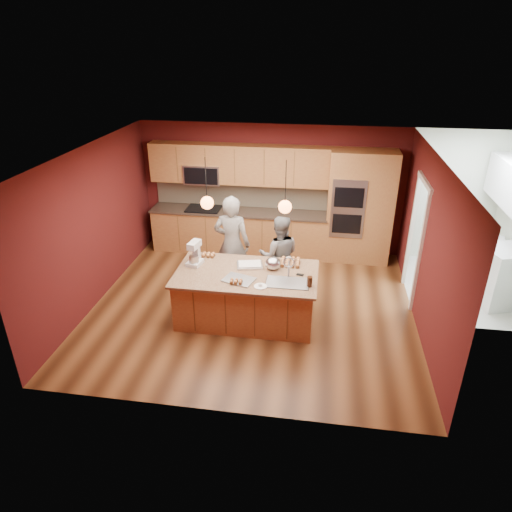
% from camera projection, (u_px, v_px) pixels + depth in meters
% --- Properties ---
extents(floor, '(5.50, 5.50, 0.00)m').
position_uv_depth(floor, '(252.00, 306.00, 8.01)').
color(floor, '#442512').
rests_on(floor, ground).
extents(ceiling, '(5.50, 5.50, 0.00)m').
position_uv_depth(ceiling, '(252.00, 153.00, 6.82)').
color(ceiling, silver).
rests_on(ceiling, ground).
extents(wall_back, '(5.50, 0.00, 5.50)m').
position_uv_depth(wall_back, '(271.00, 189.00, 9.63)').
color(wall_back, '#4F1515').
rests_on(wall_back, ground).
extents(wall_front, '(5.50, 0.00, 5.50)m').
position_uv_depth(wall_front, '(218.00, 322.00, 5.19)').
color(wall_front, '#4F1515').
rests_on(wall_front, ground).
extents(wall_left, '(0.00, 5.00, 5.00)m').
position_uv_depth(wall_left, '(93.00, 226.00, 7.78)').
color(wall_left, '#4F1515').
rests_on(wall_left, ground).
extents(wall_right, '(0.00, 5.00, 5.00)m').
position_uv_depth(wall_right, '(428.00, 246.00, 7.04)').
color(wall_right, '#4F1515').
rests_on(wall_right, ground).
extents(cabinet_run, '(3.74, 0.64, 2.30)m').
position_uv_depth(cabinet_run, '(237.00, 208.00, 9.66)').
color(cabinet_run, '#9A5132').
rests_on(cabinet_run, floor).
extents(oven_column, '(1.30, 0.62, 2.30)m').
position_uv_depth(oven_column, '(360.00, 207.00, 9.20)').
color(oven_column, '#9A5132').
rests_on(oven_column, floor).
extents(doorway_trim, '(0.08, 1.11, 2.20)m').
position_uv_depth(doorway_trim, '(415.00, 243.00, 7.88)').
color(doorway_trim, white).
rests_on(doorway_trim, wall_right).
extents(pendant_left, '(0.20, 0.20, 0.80)m').
position_uv_depth(pendant_left, '(207.00, 203.00, 6.91)').
color(pendant_left, black).
rests_on(pendant_left, ceiling).
extents(pendant_right, '(0.20, 0.20, 0.80)m').
position_uv_depth(pendant_right, '(285.00, 207.00, 6.75)').
color(pendant_right, black).
rests_on(pendant_right, ceiling).
extents(island, '(2.29, 1.29, 1.22)m').
position_uv_depth(island, '(247.00, 295.00, 7.51)').
color(island, '#9A5132').
rests_on(island, floor).
extents(person_left, '(0.70, 0.50, 1.82)m').
position_uv_depth(person_left, '(232.00, 245.00, 8.16)').
color(person_left, black).
rests_on(person_left, floor).
extents(person_right, '(0.79, 0.65, 1.50)m').
position_uv_depth(person_right, '(279.00, 256.00, 8.11)').
color(person_right, gray).
rests_on(person_right, floor).
extents(stand_mixer, '(0.26, 0.33, 0.41)m').
position_uv_depth(stand_mixer, '(195.00, 255.00, 7.54)').
color(stand_mixer, silver).
rests_on(stand_mixer, island).
extents(sheet_cake, '(0.48, 0.40, 0.05)m').
position_uv_depth(sheet_cake, '(250.00, 265.00, 7.54)').
color(sheet_cake, silver).
rests_on(sheet_cake, island).
extents(cooling_rack, '(0.55, 0.46, 0.02)m').
position_uv_depth(cooling_rack, '(239.00, 280.00, 7.11)').
color(cooling_rack, '#A4A6AB').
rests_on(cooling_rack, island).
extents(mixing_bowl, '(0.26, 0.26, 0.22)m').
position_uv_depth(mixing_bowl, '(273.00, 263.00, 7.42)').
color(mixing_bowl, silver).
rests_on(mixing_bowl, island).
extents(plate, '(0.20, 0.20, 0.01)m').
position_uv_depth(plate, '(260.00, 286.00, 6.93)').
color(plate, white).
rests_on(plate, island).
extents(tumbler, '(0.08, 0.08, 0.16)m').
position_uv_depth(tumbler, '(310.00, 282.00, 6.91)').
color(tumbler, '#331A0E').
rests_on(tumbler, island).
extents(phone, '(0.13, 0.09, 0.01)m').
position_uv_depth(phone, '(300.00, 275.00, 7.27)').
color(phone, black).
rests_on(phone, island).
extents(cupcakes_left, '(0.23, 0.16, 0.07)m').
position_uv_depth(cupcakes_left, '(208.00, 255.00, 7.85)').
color(cupcakes_left, '#D7894C').
rests_on(cupcakes_left, island).
extents(cupcakes_rack, '(0.21, 0.14, 0.06)m').
position_uv_depth(cupcakes_rack, '(236.00, 281.00, 6.99)').
color(cupcakes_rack, '#D7894C').
rests_on(cupcakes_rack, island).
extents(cupcakes_right, '(0.34, 0.34, 0.08)m').
position_uv_depth(cupcakes_right, '(290.00, 262.00, 7.60)').
color(cupcakes_right, '#D7894C').
rests_on(cupcakes_right, island).
extents(washer, '(0.83, 0.84, 1.05)m').
position_uv_depth(washer, '(499.00, 277.00, 7.88)').
color(washer, silver).
rests_on(washer, floor).
extents(dryer, '(0.68, 0.69, 0.90)m').
position_uv_depth(dryer, '(484.00, 261.00, 8.58)').
color(dryer, silver).
rests_on(dryer, floor).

